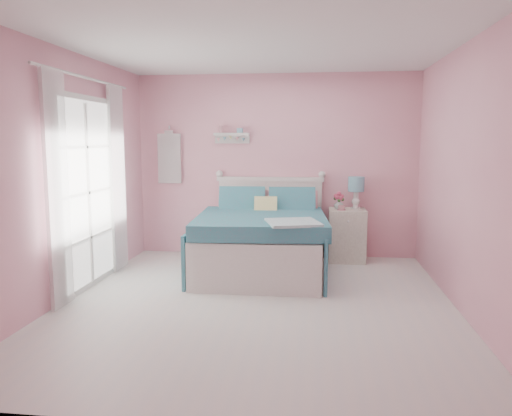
% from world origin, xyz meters
% --- Properties ---
extents(floor, '(4.50, 4.50, 0.00)m').
position_xyz_m(floor, '(0.00, 0.00, 0.00)').
color(floor, silver).
rests_on(floor, ground).
extents(room_shell, '(4.50, 4.50, 4.50)m').
position_xyz_m(room_shell, '(0.00, 0.00, 1.58)').
color(room_shell, pink).
rests_on(room_shell, floor).
extents(bed, '(1.67, 2.02, 1.14)m').
position_xyz_m(bed, '(-0.07, 1.26, 0.40)').
color(bed, silver).
rests_on(bed, floor).
extents(nightstand, '(0.50, 0.49, 0.72)m').
position_xyz_m(nightstand, '(1.02, 1.98, 0.36)').
color(nightstand, silver).
rests_on(nightstand, floor).
extents(table_lamp, '(0.22, 0.22, 0.44)m').
position_xyz_m(table_lamp, '(1.13, 2.05, 1.03)').
color(table_lamp, white).
rests_on(table_lamp, nightstand).
extents(vase, '(0.17, 0.17, 0.14)m').
position_xyz_m(vase, '(0.90, 1.97, 0.79)').
color(vase, silver).
rests_on(vase, nightstand).
extents(teacup, '(0.12, 0.12, 0.07)m').
position_xyz_m(teacup, '(0.93, 1.87, 0.76)').
color(teacup, '#CA878E').
rests_on(teacup, nightstand).
extents(roses, '(0.14, 0.11, 0.12)m').
position_xyz_m(roses, '(0.89, 1.96, 0.90)').
color(roses, '#D04768').
rests_on(roses, vase).
extents(wall_shelf, '(0.50, 0.15, 0.25)m').
position_xyz_m(wall_shelf, '(-0.63, 2.19, 1.73)').
color(wall_shelf, silver).
rests_on(wall_shelf, room_shell).
extents(hanging_dress, '(0.34, 0.03, 0.72)m').
position_xyz_m(hanging_dress, '(-1.55, 2.18, 1.40)').
color(hanging_dress, white).
rests_on(hanging_dress, room_shell).
extents(french_door, '(0.04, 1.32, 2.16)m').
position_xyz_m(french_door, '(-1.97, 0.40, 1.07)').
color(french_door, silver).
rests_on(french_door, floor).
extents(curtain_near, '(0.04, 0.40, 2.32)m').
position_xyz_m(curtain_near, '(-1.92, -0.34, 1.18)').
color(curtain_near, white).
rests_on(curtain_near, floor).
extents(curtain_far, '(0.04, 0.40, 2.32)m').
position_xyz_m(curtain_far, '(-1.92, 1.14, 1.18)').
color(curtain_far, white).
rests_on(curtain_far, floor).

